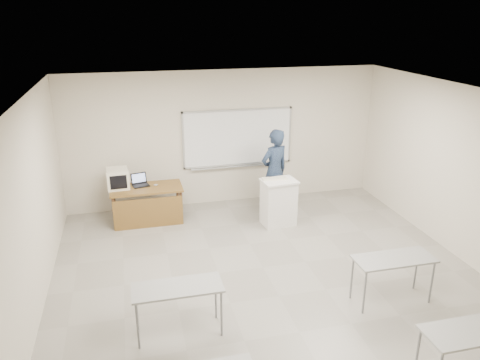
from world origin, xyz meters
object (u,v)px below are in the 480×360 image
object	(u,v)px
instructor_desk	(147,198)
whiteboard	(238,138)
keyboard	(275,179)
crt_monitor	(118,179)
podium	(279,202)
mouse	(156,185)
laptop	(141,183)
presenter	(274,171)

from	to	relation	value
instructor_desk	whiteboard	bearing A→B (deg)	19.99
keyboard	crt_monitor	bearing A→B (deg)	170.15
podium	mouse	distance (m)	2.56
whiteboard	keyboard	bearing A→B (deg)	-72.68
whiteboard	crt_monitor	xyz separation A→B (m)	(-2.65, -0.54, -0.54)
podium	crt_monitor	bearing A→B (deg)	157.98
laptop	podium	bearing A→B (deg)	-32.23
instructor_desk	laptop	bearing A→B (deg)	110.15
instructor_desk	laptop	world-z (taller)	laptop
whiteboard	instructor_desk	world-z (taller)	whiteboard
crt_monitor	mouse	world-z (taller)	crt_monitor
podium	keyboard	bearing A→B (deg)	124.33
presenter	podium	bearing A→B (deg)	59.83
whiteboard	laptop	world-z (taller)	whiteboard
whiteboard	instructor_desk	size ratio (longest dim) A/B	1.70
whiteboard	crt_monitor	world-z (taller)	whiteboard
crt_monitor	laptop	size ratio (longest dim) A/B	1.48
whiteboard	podium	size ratio (longest dim) A/B	2.58
mouse	presenter	bearing A→B (deg)	17.15
podium	laptop	bearing A→B (deg)	154.87
instructor_desk	mouse	distance (m)	0.34
instructor_desk	presenter	size ratio (longest dim) A/B	0.79
whiteboard	instructor_desk	xyz separation A→B (m)	(-2.10, -0.78, -0.93)
podium	crt_monitor	size ratio (longest dim) A/B	2.00
instructor_desk	podium	bearing A→B (deg)	-15.20
podium	presenter	distance (m)	0.79
laptop	mouse	size ratio (longest dim) A/B	3.72
mouse	keyboard	distance (m)	2.47
mouse	keyboard	xyz separation A→B (m)	(2.33, -0.77, 0.21)
crt_monitor	mouse	xyz separation A→B (m)	(0.75, -0.08, -0.18)
laptop	keyboard	xyz separation A→B (m)	(2.63, -0.88, 0.17)
crt_monitor	laptop	distance (m)	0.47
whiteboard	podium	world-z (taller)	whiteboard
crt_monitor	laptop	world-z (taller)	crt_monitor
crt_monitor	presenter	distance (m)	3.27
whiteboard	laptop	xyz separation A→B (m)	(-2.20, -0.51, -0.67)
whiteboard	mouse	size ratio (longest dim) A/B	28.33
instructor_desk	presenter	world-z (taller)	presenter
mouse	presenter	size ratio (longest dim) A/B	0.05
keyboard	presenter	size ratio (longest dim) A/B	0.27
instructor_desk	mouse	size ratio (longest dim) A/B	16.64
keyboard	instructor_desk	bearing A→B (deg)	171.98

